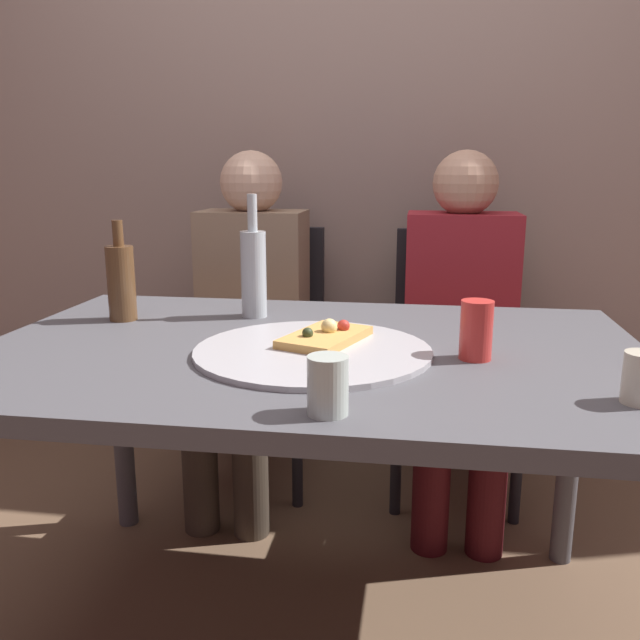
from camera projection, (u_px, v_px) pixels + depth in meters
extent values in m
plane|color=brown|center=(311.00, 633.00, 1.61)|extent=(8.00, 8.00, 0.00)
cube|color=gray|center=(363.00, 116.00, 2.46)|extent=(6.00, 0.10, 2.60)
cube|color=#4C4C51|center=(310.00, 355.00, 1.45)|extent=(1.45, 0.96, 0.04)
cylinder|color=#4C4C51|center=(122.00, 421.00, 2.04)|extent=(0.06, 0.06, 0.69)
cylinder|color=#4C4C51|center=(570.00, 449.00, 1.84)|extent=(0.06, 0.06, 0.69)
cylinder|color=#ADADB2|center=(313.00, 351.00, 1.38)|extent=(0.50, 0.50, 0.01)
cube|color=tan|center=(325.00, 337.00, 1.44)|extent=(0.20, 0.25, 0.02)
sphere|color=#EAD184|center=(329.00, 327.00, 1.45)|extent=(0.04, 0.04, 0.04)
sphere|color=#2D381E|center=(308.00, 333.00, 1.41)|extent=(0.02, 0.02, 0.02)
sphere|color=#B22D23|center=(344.00, 326.00, 1.46)|extent=(0.03, 0.03, 0.03)
cylinder|color=brown|center=(121.00, 283.00, 1.67)|extent=(0.07, 0.07, 0.19)
cylinder|color=brown|center=(118.00, 233.00, 1.64)|extent=(0.03, 0.03, 0.06)
cylinder|color=#B2BCC1|center=(254.00, 275.00, 1.70)|extent=(0.07, 0.07, 0.22)
cylinder|color=#B2BCC1|center=(252.00, 213.00, 1.67)|extent=(0.03, 0.03, 0.09)
cylinder|color=#B7C6BC|center=(328.00, 385.00, 1.04)|extent=(0.07, 0.07, 0.10)
cylinder|color=red|center=(476.00, 330.00, 1.33)|extent=(0.07, 0.07, 0.12)
cube|color=black|center=(254.00, 359.00, 2.33)|extent=(0.44, 0.44, 0.05)
cube|color=black|center=(266.00, 287.00, 2.47)|extent=(0.44, 0.04, 0.45)
cylinder|color=black|center=(297.00, 447.00, 2.18)|extent=(0.04, 0.04, 0.42)
cylinder|color=black|center=(187.00, 440.00, 2.23)|extent=(0.04, 0.04, 0.42)
cylinder|color=black|center=(315.00, 406.00, 2.54)|extent=(0.04, 0.04, 0.42)
cylinder|color=black|center=(221.00, 401.00, 2.60)|extent=(0.04, 0.04, 0.42)
cube|color=black|center=(457.00, 368.00, 2.23)|extent=(0.44, 0.44, 0.05)
cube|color=black|center=(457.00, 292.00, 2.37)|extent=(0.44, 0.04, 0.45)
cylinder|color=black|center=(517.00, 461.00, 2.07)|extent=(0.04, 0.04, 0.42)
cylinder|color=black|center=(396.00, 453.00, 2.13)|extent=(0.04, 0.04, 0.42)
cylinder|color=black|center=(503.00, 417.00, 2.44)|extent=(0.04, 0.04, 0.42)
cylinder|color=black|center=(400.00, 411.00, 2.49)|extent=(0.04, 0.04, 0.42)
cube|color=#937A60|center=(254.00, 286.00, 2.29)|extent=(0.36, 0.22, 0.52)
sphere|color=beige|center=(251.00, 182.00, 2.21)|extent=(0.21, 0.21, 0.21)
cylinder|color=#3B3026|center=(264.00, 376.00, 2.15)|extent=(0.12, 0.40, 0.12)
cylinder|color=#3B3026|center=(217.00, 374.00, 2.17)|extent=(0.12, 0.40, 0.12)
cylinder|color=#3B3026|center=(250.00, 466.00, 2.01)|extent=(0.11, 0.11, 0.45)
cylinder|color=#3B3026|center=(200.00, 463.00, 2.03)|extent=(0.11, 0.11, 0.45)
cube|color=maroon|center=(460.00, 292.00, 2.19)|extent=(0.36, 0.22, 0.52)
sphere|color=tan|center=(466.00, 183.00, 2.11)|extent=(0.21, 0.21, 0.21)
cylinder|color=#3F0E12|center=(486.00, 387.00, 2.04)|extent=(0.12, 0.40, 0.12)
cylinder|color=#3F0E12|center=(434.00, 384.00, 2.07)|extent=(0.12, 0.40, 0.12)
cylinder|color=#3F0E12|center=(488.00, 483.00, 1.90)|extent=(0.11, 0.11, 0.45)
cylinder|color=#3F0E12|center=(432.00, 479.00, 1.93)|extent=(0.11, 0.11, 0.45)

